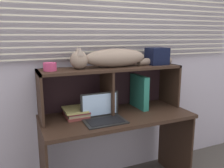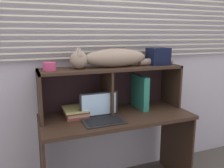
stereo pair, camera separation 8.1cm
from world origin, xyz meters
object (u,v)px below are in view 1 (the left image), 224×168
(cat, at_px, (112,58))
(book_stack, at_px, (76,112))
(binder_upright, at_px, (139,92))
(laptop, at_px, (103,115))
(storage_box, at_px, (157,56))
(small_basket, at_px, (50,67))

(cat, height_order, book_stack, cat)
(binder_upright, height_order, book_stack, binder_upright)
(laptop, xyz_separation_m, binder_upright, (0.43, 0.18, 0.11))
(book_stack, relative_size, storage_box, 1.34)
(small_basket, relative_size, storage_box, 0.56)
(cat, height_order, small_basket, cat)
(cat, distance_m, storage_box, 0.46)
(cat, bearing_deg, storage_box, -0.00)
(small_basket, xyz_separation_m, storage_box, (0.99, 0.00, 0.05))
(laptop, bearing_deg, storage_box, 16.30)
(book_stack, height_order, small_basket, small_basket)
(book_stack, bearing_deg, storage_box, 0.21)
(storage_box, bearing_deg, binder_upright, 180.00)
(cat, relative_size, laptop, 2.98)
(book_stack, xyz_separation_m, small_basket, (-0.19, 0.00, 0.40))
(small_basket, bearing_deg, laptop, -26.01)
(cat, xyz_separation_m, book_stack, (-0.34, -0.00, -0.44))
(binder_upright, height_order, small_basket, small_basket)
(laptop, distance_m, binder_upright, 0.48)
(small_basket, bearing_deg, storage_box, 0.00)
(cat, relative_size, storage_box, 5.33)
(storage_box, bearing_deg, cat, 180.00)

